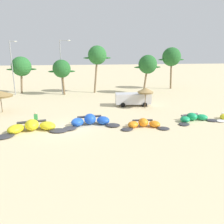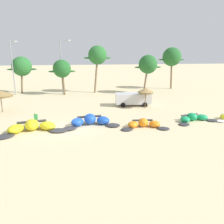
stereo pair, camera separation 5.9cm
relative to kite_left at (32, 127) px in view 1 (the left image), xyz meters
The scene contains 16 objects.
ground_plane 3.11m from the kite_left, ahead, with size 260.00×260.00×0.00m, color beige.
kite_left is the anchor object (origin of this frame).
kite_left_of_center 5.97m from the kite_left, ahead, with size 6.42×3.04×1.17m.
kite_center 11.41m from the kite_left, ahead, with size 5.26×2.69×0.89m.
kite_right_of_center 17.72m from the kite_left, ahead, with size 5.42×2.99×0.87m.
beach_umbrella_near_van 9.94m from the kite_left, 121.22° to the left, with size 3.16×3.16×2.86m.
beach_umbrella_middle 16.03m from the kite_left, 26.40° to the left, with size 2.24×2.24×2.93m.
parked_van 15.61m from the kite_left, 34.63° to the left, with size 5.33×2.70×1.84m.
person_near_kites 1.25m from the kite_left, 76.91° to the left, with size 0.36×0.24×1.62m.
palm_left_of_gap 24.20m from the kite_left, 102.33° to the left, with size 5.53×3.69×6.97m.
palm_center_left 20.62m from the kite_left, 82.86° to the left, with size 4.92×3.28×6.44m.
palm_center_right 24.03m from the kite_left, 66.39° to the left, with size 5.33×3.56×8.98m.
palm_right_of_gap 26.58m from the kite_left, 44.99° to the left, with size 5.25×3.50×7.27m.
palm_right 34.84m from the kite_left, 42.31° to the left, with size 5.89×3.92×8.78m.
lamppost_west 23.06m from the kite_left, 106.10° to the left, with size 1.39×0.24×9.74m.
lamppost_west_center 21.37m from the kite_left, 82.87° to the left, with size 2.00×0.24×9.93m.
Camera 1 is at (0.93, -22.04, 7.54)m, focal length 35.33 mm.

